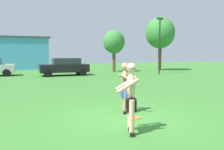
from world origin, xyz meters
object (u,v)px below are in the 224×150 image
(frisbee, at_px, (136,118))
(lamp_post, at_px, (160,39))
(player_with_cap, at_px, (131,94))
(tree_right_field, at_px, (114,42))
(player_in_blue, at_px, (125,87))
(car_black_near_post, at_px, (65,66))
(tree_behind_players, at_px, (160,33))

(frisbee, xyz_separation_m, lamp_post, (9.13, 13.04, 3.32))
(player_with_cap, relative_size, frisbee, 6.55)
(player_with_cap, distance_m, tree_right_field, 19.79)
(player_with_cap, height_order, player_in_blue, player_with_cap)
(player_with_cap, xyz_separation_m, player_in_blue, (0.69, 1.88, -0.09))
(car_black_near_post, bearing_deg, player_in_blue, -91.60)
(player_with_cap, bearing_deg, frisbee, 56.74)
(lamp_post, relative_size, tree_right_field, 1.19)
(car_black_near_post, distance_m, tree_behind_players, 12.44)
(tree_right_field, distance_m, tree_behind_players, 6.00)
(player_in_blue, height_order, tree_right_field, tree_right_field)
(player_in_blue, height_order, frisbee, player_in_blue)
(player_in_blue, bearing_deg, frisbee, -87.34)
(tree_behind_players, bearing_deg, player_in_blue, -125.84)
(player_with_cap, bearing_deg, lamp_post, 55.14)
(frisbee, relative_size, car_black_near_post, 0.06)
(frisbee, distance_m, tree_behind_players, 21.62)
(player_with_cap, height_order, tree_behind_players, tree_behind_players)
(lamp_post, height_order, tree_behind_players, tree_behind_players)
(lamp_post, bearing_deg, car_black_near_post, 168.16)
(car_black_near_post, xyz_separation_m, lamp_post, (8.77, -1.84, 2.51))
(car_black_near_post, relative_size, lamp_post, 0.80)
(player_with_cap, height_order, lamp_post, lamp_post)
(tree_behind_players, bearing_deg, player_with_cap, -124.46)
(player_in_blue, distance_m, frisbee, 1.17)
(frisbee, xyz_separation_m, tree_right_field, (6.12, 17.33, 3.20))
(tree_right_field, bearing_deg, player_with_cap, -110.37)
(player_with_cap, bearing_deg, tree_right_field, 69.63)
(frisbee, xyz_separation_m, tree_behind_players, (12.00, 17.44, 4.38))
(player_in_blue, xyz_separation_m, tree_behind_players, (12.04, 16.66, 3.51))
(player_with_cap, xyz_separation_m, frisbee, (0.72, 1.10, -0.96))
(frisbee, height_order, car_black_near_post, car_black_near_post)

